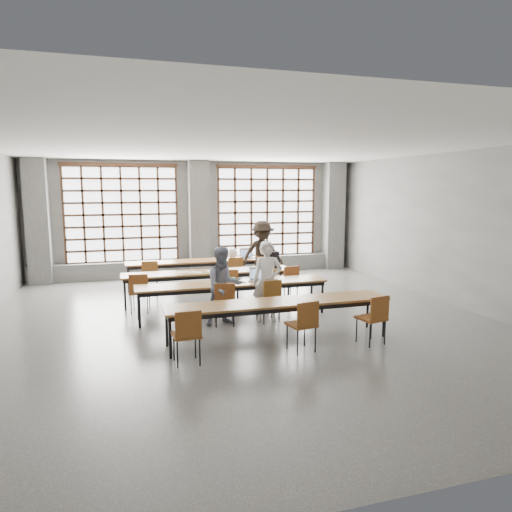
{
  "coord_description": "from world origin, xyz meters",
  "views": [
    {
      "loc": [
        -2.27,
        -8.63,
        2.7
      ],
      "look_at": [
        0.39,
        0.4,
        1.28
      ],
      "focal_mm": 32.0,
      "sensor_mm": 36.0,
      "label": 1
    }
  ],
  "objects": [
    {
      "name": "floor",
      "position": [
        0.0,
        0.0,
        0.0
      ],
      "size": [
        11.0,
        11.0,
        0.0
      ],
      "primitive_type": "plane",
      "color": "#51514F",
      "rests_on": "ground"
    },
    {
      "name": "ceiling",
      "position": [
        0.0,
        0.0,
        3.5
      ],
      "size": [
        11.0,
        11.0,
        0.0
      ],
      "primitive_type": "plane",
      "rotation": [
        3.14,
        0.0,
        0.0
      ],
      "color": "silver",
      "rests_on": "floor"
    },
    {
      "name": "wall_back",
      "position": [
        0.0,
        5.5,
        1.75
      ],
      "size": [
        10.0,
        0.0,
        10.0
      ],
      "primitive_type": "plane",
      "rotation": [
        1.57,
        0.0,
        0.0
      ],
      "color": "#595957",
      "rests_on": "floor"
    },
    {
      "name": "wall_front",
      "position": [
        0.0,
        -5.5,
        1.75
      ],
      "size": [
        10.0,
        0.0,
        10.0
      ],
      "primitive_type": "plane",
      "rotation": [
        -1.57,
        0.0,
        0.0
      ],
      "color": "#595957",
      "rests_on": "floor"
    },
    {
      "name": "wall_right",
      "position": [
        5.0,
        0.0,
        1.75
      ],
      "size": [
        0.0,
        11.0,
        11.0
      ],
      "primitive_type": "plane",
      "rotation": [
        1.57,
        0.0,
        -1.57
      ],
      "color": "#595957",
      "rests_on": "floor"
    },
    {
      "name": "column_left",
      "position": [
        -4.5,
        5.22,
        1.75
      ],
      "size": [
        0.6,
        0.55,
        3.5
      ],
      "primitive_type": "cube",
      "color": "#50504D",
      "rests_on": "floor"
    },
    {
      "name": "column_mid",
      "position": [
        0.0,
        5.22,
        1.75
      ],
      "size": [
        0.6,
        0.55,
        3.5
      ],
      "primitive_type": "cube",
      "color": "#50504D",
      "rests_on": "floor"
    },
    {
      "name": "column_right",
      "position": [
        4.5,
        5.22,
        1.75
      ],
      "size": [
        0.6,
        0.55,
        3.5
      ],
      "primitive_type": "cube",
      "color": "#50504D",
      "rests_on": "floor"
    },
    {
      "name": "window_left",
      "position": [
        -2.25,
        5.42,
        1.9
      ],
      "size": [
        3.32,
        0.12,
        3.0
      ],
      "color": "white",
      "rests_on": "wall_back"
    },
    {
      "name": "window_right",
      "position": [
        2.25,
        5.42,
        1.9
      ],
      "size": [
        3.32,
        0.12,
        3.0
      ],
      "color": "white",
      "rests_on": "wall_back"
    },
    {
      "name": "sill_ledge",
      "position": [
        0.0,
        5.3,
        0.25
      ],
      "size": [
        9.8,
        0.35,
        0.5
      ],
      "primitive_type": "cube",
      "color": "#50504D",
      "rests_on": "floor"
    },
    {
      "name": "desk_row_a",
      "position": [
        -0.24,
        3.57,
        0.66
      ],
      "size": [
        4.0,
        0.7,
        0.73
      ],
      "color": "brown",
      "rests_on": "floor"
    },
    {
      "name": "desk_row_b",
      "position": [
        -0.35,
        1.88,
        0.66
      ],
      "size": [
        4.0,
        0.7,
        0.73
      ],
      "color": "brown",
      "rests_on": "floor"
    },
    {
      "name": "desk_row_c",
      "position": [
        -0.09,
        0.47,
        0.66
      ],
      "size": [
        4.0,
        0.7,
        0.73
      ],
      "color": "brown",
      "rests_on": "floor"
    },
    {
      "name": "desk_row_d",
      "position": [
        0.31,
        -1.31,
        0.66
      ],
      "size": [
        4.0,
        0.7,
        0.73
      ],
      "color": "brown",
      "rests_on": "floor"
    },
    {
      "name": "chair_back_left",
      "position": [
        -1.64,
        2.94,
        0.54
      ],
      "size": [
        0.44,
        0.44,
        0.88
      ],
      "color": "brown",
      "rests_on": "floor"
    },
    {
      "name": "chair_back_mid",
      "position": [
        0.56,
        2.94,
        0.54
      ],
      "size": [
        0.43,
        0.44,
        0.88
      ],
      "color": "brown",
      "rests_on": "floor"
    },
    {
      "name": "chair_back_right",
      "position": [
        1.35,
        2.94,
        0.54
      ],
      "size": [
        0.49,
        0.5,
        0.88
      ],
      "color": "brown",
      "rests_on": "floor"
    },
    {
      "name": "chair_mid_left",
      "position": [
        -1.96,
        1.25,
        0.54
      ],
      "size": [
        0.49,
        0.49,
        0.88
      ],
      "color": "brown",
      "rests_on": "floor"
    },
    {
      "name": "chair_mid_centre",
      "position": [
        0.03,
        1.26,
        0.54
      ],
      "size": [
        0.53,
        0.53,
        0.88
      ],
      "color": "brown",
      "rests_on": "floor"
    },
    {
      "name": "chair_mid_right",
      "position": [
        1.46,
        1.25,
        0.54
      ],
      "size": [
        0.47,
        0.48,
        0.88
      ],
      "color": "brown",
      "rests_on": "floor"
    },
    {
      "name": "chair_front_left",
      "position": [
        -0.41,
        -0.16,
        0.54
      ],
      "size": [
        0.49,
        0.49,
        0.88
      ],
      "color": "brown",
      "rests_on": "floor"
    },
    {
      "name": "chair_front_right",
      "position": [
        0.52,
        -0.16,
        0.54
      ],
      "size": [
        0.47,
        0.48,
        0.88
      ],
      "color": "brown",
      "rests_on": "floor"
    },
    {
      "name": "chair_near_left",
      "position": [
        -1.39,
        -1.94,
        0.54
      ],
      "size": [
        0.44,
        0.44,
        0.88
      ],
      "color": "brown",
      "rests_on": "floor"
    },
    {
      "name": "chair_near_mid",
      "position": [
        0.52,
        -1.93,
        0.54
      ],
      "size": [
        0.48,
        0.49,
        0.88
      ],
      "color": "brown",
      "rests_on": "floor"
    },
    {
      "name": "chair_near_right",
      "position": [
        1.83,
        -1.93,
        0.54
      ],
      "size": [
        0.5,
        0.5,
        0.88
      ],
      "color": "brown",
      "rests_on": "floor"
    },
    {
      "name": "student_male",
      "position": [
        0.51,
        -0.03,
        0.82
      ],
      "size": [
        0.68,
        0.54,
        1.63
      ],
      "primitive_type": "imported",
      "rotation": [
        0.0,
        0.0,
        -0.29
      ],
      "color": "white",
      "rests_on": "floor"
    },
    {
      "name": "student_female",
      "position": [
        -0.39,
        -0.03,
        0.78
      ],
      "size": [
        0.8,
        0.65,
        1.55
      ],
      "primitive_type": "imported",
      "rotation": [
        0.0,
        0.0,
        0.08
      ],
      "color": "#1A264F",
      "rests_on": "floor"
    },
    {
      "name": "student_back",
      "position": [
        1.36,
        3.07,
        0.9
      ],
      "size": [
        1.2,
        0.73,
        1.8
      ],
      "primitive_type": "imported",
      "rotation": [
        0.0,
        0.0,
        -0.05
      ],
      "color": "black",
      "rests_on": "floor"
    },
    {
      "name": "laptop_front",
      "position": [
        0.48,
        0.58,
        0.79
      ],
      "size": [
        0.45,
        0.41,
        0.26
      ],
      "color": "#A9A9AD",
      "rests_on": "desk_row_c"
    },
    {
      "name": "laptop_back",
      "position": [
        1.1,
        3.68,
        0.79
      ],
      "size": [
        0.4,
        0.35,
        0.26
      ],
      "color": "#B3B3B8",
      "rests_on": "desk_row_a"
    },
    {
      "name": "mouse",
      "position": [
        0.86,
        0.45,
        0.75
      ],
      "size": [
        0.1,
        0.07,
        0.04
      ],
      "primitive_type": "ellipsoid",
      "rotation": [
        0.0,
        0.0,
        -0.07
      ],
      "color": "silver",
      "rests_on": "desk_row_c"
    },
    {
      "name": "green_box",
      "position": [
        -0.14,
        0.55,
        0.78
      ],
      "size": [
        0.27,
        0.17,
        0.09
      ],
      "primitive_type": "cube",
      "rotation": [
        0.0,
        0.0,
        -0.34
      ],
      "color": "green",
      "rests_on": "desk_row_c"
    },
    {
      "name": "phone",
      "position": [
        0.09,
        0.37,
        0.74
      ],
      "size": [
        0.14,
        0.07,
        0.01
      ],
      "primitive_type": "cube",
      "rotation": [
        0.0,
        0.0,
        -0.11
      ],
      "color": "black",
      "rests_on": "desk_row_c"
    },
    {
      "name": "paper_sheet_a",
      "position": [
        -0.95,
        1.93,
        0.73
      ],
      "size": [
        0.3,
        0.22,
        0.0
      ],
      "primitive_type": "cube",
      "rotation": [
        0.0,
        0.0,
        -0.02
      ],
      "color": "silver",
      "rests_on": "desk_row_b"
    },
    {
      "name": "paper_sheet_b",
      "position": [
        -0.65,
        1.83,
        0.73
      ],
      "size": [
        0.36,
        0.34,
        0.0
      ],
      "primitive_type": "cube",
      "rotation": [
        0.0,
        0.0,
        -0.6
      ],
      "color": "silver",
      "rests_on": "desk_row_b"
    },
    {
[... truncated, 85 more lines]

